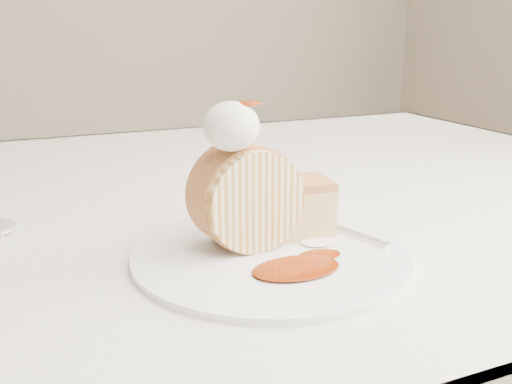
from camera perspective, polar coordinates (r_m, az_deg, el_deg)
name	(u,v)px	position (r m, az deg, el deg)	size (l,w,h in m)	color
table	(178,261)	(0.74, -7.86, -6.81)	(1.40, 0.90, 0.75)	silver
plate	(271,254)	(0.51, 1.48, -6.22)	(0.25, 0.25, 0.01)	white
roulade_slice	(246,197)	(0.51, -1.00, -0.50)	(0.09, 0.09, 0.05)	beige
cake_chunk	(300,210)	(0.55, 4.43, -1.79)	(0.06, 0.05, 0.05)	#C9854C
whipped_cream	(231,126)	(0.48, -2.48, 6.58)	(0.05, 0.05, 0.04)	white
caramel_drizzle	(248,97)	(0.48, -0.80, 9.47)	(0.02, 0.02, 0.01)	#6D1F04
caramel_pool	(296,268)	(0.47, 4.03, -7.57)	(0.08, 0.05, 0.00)	#6D1F04
fork	(344,231)	(0.56, 8.81, -3.86)	(0.02, 0.15, 0.00)	silver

